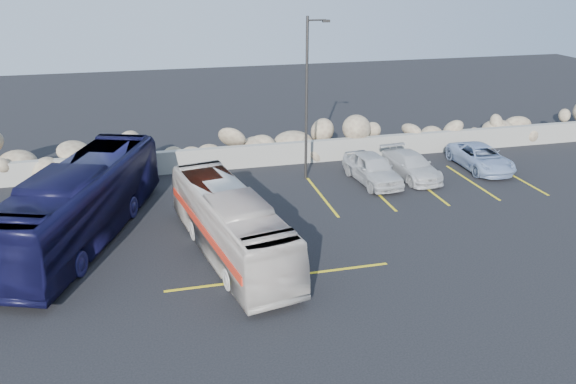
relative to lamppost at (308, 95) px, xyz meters
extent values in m
plane|color=black|center=(-2.56, -9.50, -4.30)|extent=(90.00, 90.00, 0.00)
cube|color=#99978B|center=(-2.56, 2.50, -3.70)|extent=(60.00, 0.40, 1.20)
cube|color=yellow|center=(-5.06, -2.50, -4.29)|extent=(0.12, 5.00, 0.01)
cube|color=yellow|center=(0.04, -2.50, -4.29)|extent=(0.12, 5.00, 0.01)
cube|color=yellow|center=(2.74, -2.50, -4.29)|extent=(0.12, 5.00, 0.01)
cube|color=yellow|center=(5.34, -2.50, -4.29)|extent=(0.12, 5.00, 0.01)
cube|color=yellow|center=(7.94, -2.50, -4.29)|extent=(0.12, 5.00, 0.01)
cube|color=yellow|center=(10.54, -2.50, -4.29)|extent=(0.12, 5.00, 0.01)
cube|color=yellow|center=(-3.56, -9.30, -4.29)|extent=(8.00, 0.12, 0.01)
cylinder|color=#33302D|center=(-0.06, 0.00, -0.30)|extent=(0.14, 0.14, 8.00)
cylinder|color=#33302D|center=(0.39, 0.00, 3.50)|extent=(0.90, 0.08, 0.08)
cube|color=#33302D|center=(0.84, 0.00, 3.45)|extent=(0.35, 0.18, 0.12)
imported|color=beige|center=(-4.95, -7.17, -3.04)|extent=(3.80, 9.24, 2.51)
imported|color=black|center=(-10.43, -4.44, -2.77)|extent=(6.15, 11.18, 3.05)
imported|color=silver|center=(3.05, -1.28, -3.57)|extent=(2.08, 4.40, 1.46)
imported|color=silver|center=(5.27, -1.05, -3.68)|extent=(2.13, 4.39, 1.23)
imported|color=#91A8CE|center=(9.46, -0.74, -3.67)|extent=(2.18, 4.55, 1.25)
camera|label=1|loc=(-7.38, -25.97, 5.78)|focal=35.00mm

